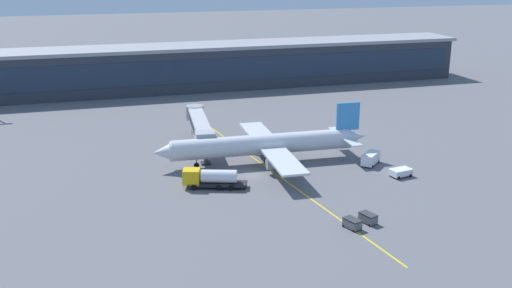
% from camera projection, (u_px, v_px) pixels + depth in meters
% --- Properties ---
extents(ground_plane, '(700.00, 700.00, 0.00)m').
position_uv_depth(ground_plane, '(252.00, 175.00, 105.66)').
color(ground_plane, slate).
extents(apron_lead_in_line, '(11.39, 79.27, 0.01)m').
position_uv_depth(apron_lead_in_line, '(269.00, 169.00, 108.54)').
color(apron_lead_in_line, yellow).
rests_on(apron_lead_in_line, ground_plane).
extents(terminal_building, '(156.97, 16.36, 13.09)m').
position_uv_depth(terminal_building, '(214.00, 66.00, 177.19)').
color(terminal_building, '#2D333D').
rests_on(terminal_building, ground_plane).
extents(main_airliner, '(41.96, 33.34, 10.78)m').
position_uv_depth(main_airliner, '(264.00, 144.00, 111.10)').
color(main_airliner, silver).
rests_on(main_airliner, ground_plane).
extents(jet_bridge, '(5.88, 24.50, 6.37)m').
position_uv_depth(jet_bridge, '(199.00, 125.00, 120.43)').
color(jet_bridge, '#B2B7BC').
rests_on(jet_bridge, ground_plane).
extents(fuel_tanker, '(11.03, 5.83, 3.25)m').
position_uv_depth(fuel_tanker, '(211.00, 178.00, 99.24)').
color(fuel_tanker, '#232326').
rests_on(fuel_tanker, ground_plane).
extents(crew_van, '(5.08, 4.95, 2.30)m').
position_uv_depth(crew_van, '(371.00, 158.00, 110.77)').
color(crew_van, white).
rests_on(crew_van, ground_plane).
extents(pushback_tug, '(4.15, 2.94, 1.40)m').
position_uv_depth(pushback_tug, '(401.00, 172.00, 104.78)').
color(pushback_tug, white).
rests_on(pushback_tug, ground_plane).
extents(baggage_cart_0, '(2.33, 3.01, 1.48)m').
position_uv_depth(baggage_cart_0, '(352.00, 223.00, 84.38)').
color(baggage_cart_0, '#595B60').
rests_on(baggage_cart_0, ground_plane).
extents(baggage_cart_1, '(2.33, 3.01, 1.48)m').
position_uv_depth(baggage_cart_1, '(368.00, 218.00, 86.15)').
color(baggage_cart_1, '#595B60').
rests_on(baggage_cart_1, ground_plane).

